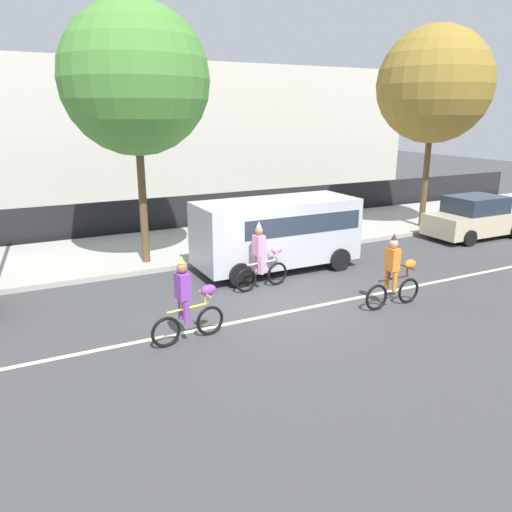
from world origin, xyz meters
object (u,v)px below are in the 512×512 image
parked_car_beige (475,218)px  parade_cyclist_purple (188,304)px  parade_cyclist_orange (395,275)px  parade_cyclist_pink (262,259)px  parked_van_silver (278,229)px

parked_car_beige → parade_cyclist_purple: bearing=-164.1°
parade_cyclist_purple → parade_cyclist_orange: size_ratio=1.00×
parade_cyclist_purple → parade_cyclist_pink: bearing=37.3°
parked_van_silver → parade_cyclist_orange: bearing=-75.8°
parked_van_silver → parked_car_beige: parked_van_silver is taller
parade_cyclist_purple → parked_car_beige: bearing=15.9°
parade_cyclist_purple → parade_cyclist_pink: size_ratio=1.00×
parade_cyclist_pink → parked_car_beige: bearing=8.3°
parked_van_silver → parked_car_beige: bearing=0.6°
parked_van_silver → parade_cyclist_pink: bearing=-132.7°
parade_cyclist_purple → parade_cyclist_orange: 5.27m
parade_cyclist_pink → parked_van_silver: parked_van_silver is taller
parade_cyclist_pink → parked_van_silver: 1.93m
parade_cyclist_orange → parked_car_beige: bearing=28.1°
parade_cyclist_pink → parked_van_silver: size_ratio=0.38×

